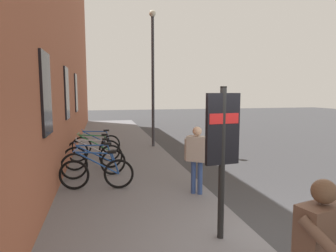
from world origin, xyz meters
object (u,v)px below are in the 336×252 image
at_px(bicycle_beside_lamp, 97,173).
at_px(bicycle_under_window, 95,163).
at_px(bicycle_by_door, 97,145).
at_px(transit_info_sign, 222,139).
at_px(bicycle_leaning_wall, 94,156).
at_px(bicycle_end_of_row, 94,150).
at_px(tourist_with_hotdogs, 323,248).
at_px(pedestrian_crossing_street, 197,153).
at_px(street_lamp, 153,68).

relative_size(bicycle_beside_lamp, bicycle_under_window, 1.01).
relative_size(bicycle_by_door, transit_info_sign, 0.73).
height_order(bicycle_leaning_wall, bicycle_end_of_row, same).
distance_m(bicycle_end_of_row, transit_info_sign, 6.20).
height_order(bicycle_under_window, bicycle_leaning_wall, same).
distance_m(bicycle_beside_lamp, bicycle_leaning_wall, 1.88).
distance_m(bicycle_beside_lamp, bicycle_under_window, 1.04).
height_order(bicycle_leaning_wall, tourist_with_hotdogs, tourist_with_hotdogs).
height_order(bicycle_leaning_wall, pedestrian_crossing_street, pedestrian_crossing_street).
relative_size(pedestrian_crossing_street, street_lamp, 0.27).
relative_size(bicycle_under_window, bicycle_leaning_wall, 0.99).
xyz_separation_m(bicycle_beside_lamp, bicycle_by_door, (3.87, 0.06, 0.00)).
height_order(bicycle_beside_lamp, bicycle_by_door, same).
xyz_separation_m(bicycle_under_window, bicycle_leaning_wall, (0.84, 0.04, 0.00)).
bearing_deg(tourist_with_hotdogs, bicycle_end_of_row, 15.05).
bearing_deg(transit_info_sign, bicycle_beside_lamp, 34.40).
bearing_deg(bicycle_by_door, bicycle_beside_lamp, -179.15).
bearing_deg(bicycle_under_window, bicycle_leaning_wall, 2.93).
relative_size(bicycle_leaning_wall, tourist_with_hotdogs, 1.12).
distance_m(transit_info_sign, tourist_with_hotdogs, 2.19).
bearing_deg(street_lamp, transit_info_sign, 177.54).
bearing_deg(bicycle_leaning_wall, bicycle_end_of_row, 0.93).
relative_size(bicycle_end_of_row, tourist_with_hotdogs, 1.12).
relative_size(bicycle_by_door, tourist_with_hotdogs, 1.11).
distance_m(bicycle_by_door, transit_info_sign, 7.11).
bearing_deg(bicycle_leaning_wall, tourist_with_hotdogs, -162.99).
height_order(bicycle_end_of_row, tourist_with_hotdogs, tourist_with_hotdogs).
distance_m(bicycle_leaning_wall, street_lamp, 5.01).
distance_m(bicycle_under_window, bicycle_leaning_wall, 0.84).
relative_size(transit_info_sign, street_lamp, 0.43).
bearing_deg(bicycle_beside_lamp, transit_info_sign, -145.60).
bearing_deg(bicycle_under_window, tourist_with_hotdogs, -161.14).
relative_size(bicycle_beside_lamp, transit_info_sign, 0.73).
distance_m(bicycle_beside_lamp, pedestrian_crossing_street, 2.44).
xyz_separation_m(bicycle_by_door, street_lamp, (1.29, -2.35, 2.92)).
height_order(bicycle_leaning_wall, bicycle_by_door, same).
height_order(bicycle_under_window, bicycle_end_of_row, same).
bearing_deg(tourist_with_hotdogs, bicycle_leaning_wall, 17.01).
distance_m(tourist_with_hotdogs, street_lamp, 10.37).
bearing_deg(bicycle_beside_lamp, bicycle_by_door, 0.85).
distance_m(bicycle_by_door, pedestrian_crossing_street, 5.26).
xyz_separation_m(pedestrian_crossing_street, street_lamp, (6.00, -0.07, 2.37)).
relative_size(bicycle_beside_lamp, tourist_with_hotdogs, 1.11).
bearing_deg(pedestrian_crossing_street, bicycle_end_of_row, 32.42).
xyz_separation_m(transit_info_sign, street_lamp, (8.00, -0.34, 1.71)).
bearing_deg(bicycle_end_of_row, transit_info_sign, -159.99).
relative_size(bicycle_by_door, street_lamp, 0.31).
distance_m(bicycle_beside_lamp, street_lamp, 6.35).
distance_m(bicycle_leaning_wall, bicycle_by_door, 2.00).
height_order(tourist_with_hotdogs, street_lamp, street_lamp).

